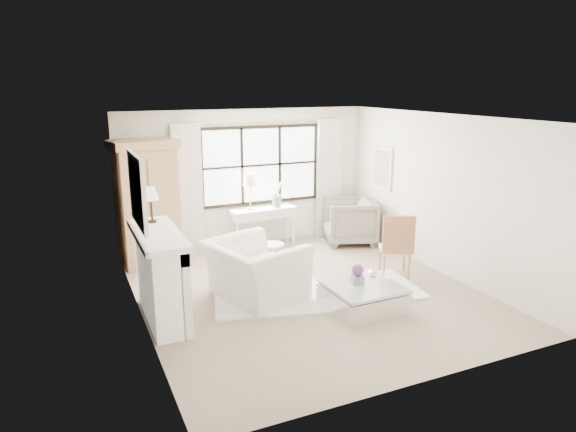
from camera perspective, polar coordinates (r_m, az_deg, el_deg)
name	(u,v)px	position (r m, az deg, el deg)	size (l,w,h in m)	color
floor	(308,292)	(8.13, 2.20, -8.47)	(5.50, 5.50, 0.00)	gray
ceiling	(309,117)	(7.50, 2.40, 10.88)	(5.50, 5.50, 0.00)	silver
wall_back	(247,178)	(10.18, -4.63, 4.18)	(5.00, 5.00, 0.00)	white
wall_front	(428,267)	(5.49, 15.25, -5.47)	(5.00, 5.00, 0.00)	white
wall_left	(137,227)	(6.99, -16.39, -1.22)	(5.50, 5.50, 0.00)	beige
wall_right	(441,194)	(9.07, 16.59, 2.32)	(5.50, 5.50, 0.00)	beige
window_pane	(261,165)	(10.23, -3.03, 5.67)	(2.40, 0.02, 1.50)	white
window_frame	(261,165)	(10.22, -3.01, 5.66)	(2.50, 0.04, 1.50)	black
curtain_rod	(261,121)	(10.07, -2.97, 10.52)	(0.04, 0.04, 3.30)	gold
curtain_left	(188,190)	(9.78, -11.05, 2.83)	(0.55, 0.10, 2.47)	beige
curtain_right	(329,178)	(10.84, 4.58, 4.20)	(0.55, 0.10, 2.47)	beige
fireplace	(158,275)	(7.24, -14.21, -6.39)	(0.58, 1.66, 1.26)	white
mirror_frame	(137,191)	(6.88, -16.43, 2.73)	(0.05, 1.15, 0.95)	silver
mirror_glass	(139,190)	(6.88, -16.18, 2.76)	(0.02, 1.00, 0.80)	silver
art_frame	(382,168)	(10.34, 10.43, 5.27)	(0.04, 0.62, 0.82)	silver
art_canvas	(381,168)	(10.33, 10.34, 5.26)	(0.01, 0.52, 0.72)	tan
mantel_lamp	(151,195)	(7.45, -15.03, 2.25)	(0.22, 0.22, 0.51)	black
armoire	(147,202)	(9.37, -15.40, 1.46)	(1.23, 0.88, 2.24)	tan
console_table	(263,227)	(10.18, -2.78, -1.28)	(1.33, 0.53, 0.80)	white
console_lamp	(250,181)	(9.86, -4.25, 3.89)	(0.28, 0.28, 0.69)	#BC9041
orchid_plant	(277,194)	(10.14, -1.19, 2.49)	(0.28, 0.23, 0.51)	#5D744D
side_table	(273,254)	(8.86, -1.72, -4.19)	(0.40, 0.40, 0.51)	white
rug_left	(277,297)	(7.92, -1.21, -8.99)	(1.88, 1.33, 0.03)	white
rug_right	(363,289)	(8.31, 8.36, -7.98)	(1.68, 1.26, 0.03)	white
club_armchair	(255,271)	(7.79, -3.66, -6.07)	(1.35, 1.18, 0.88)	white
wingback_chair	(349,221)	(10.51, 6.83, -0.55)	(0.97, 1.00, 0.91)	gray
french_chair	(395,258)	(8.88, 11.78, -4.61)	(0.64, 0.64, 1.08)	#AA6E47
coffee_table	(363,297)	(7.58, 8.29, -8.90)	(1.02, 1.02, 0.38)	white
planter_box	(357,280)	(7.50, 7.71, -7.02)	(0.16, 0.16, 0.12)	slate
planter_flowers	(358,270)	(7.45, 7.75, -5.97)	(0.17, 0.17, 0.17)	#5C2C6F
pillar_candle	(387,281)	(7.50, 11.00, -7.14)	(0.10, 0.10, 0.12)	white
coffee_vase	(372,272)	(7.80, 9.32, -6.13)	(0.13, 0.13, 0.14)	white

